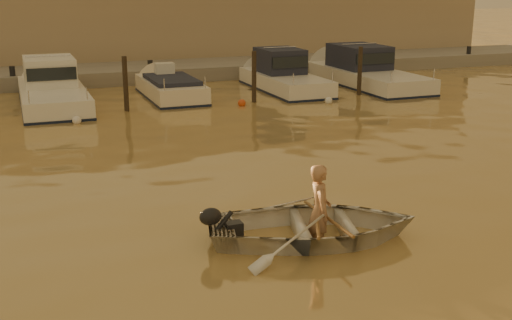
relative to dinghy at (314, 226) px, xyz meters
name	(u,v)px	position (x,y,z in m)	size (l,w,h in m)	color
ground_plane	(276,255)	(-0.91, -0.40, -0.28)	(160.00, 160.00, 0.00)	olive
dinghy	(314,226)	(0.00, 0.00, 0.00)	(2.77, 3.88, 0.80)	silver
person	(320,210)	(0.10, -0.02, 0.29)	(0.64, 0.42, 1.75)	#A47452
outboard_motor	(233,229)	(-1.45, 0.37, 0.00)	(0.90, 0.40, 0.70)	black
oar_port	(328,218)	(0.24, -0.06, 0.14)	(0.06, 0.06, 2.10)	brown
oar_starboard	(317,218)	(0.05, -0.01, 0.14)	(0.06, 0.06, 2.10)	brown
moored_boat_2	(52,89)	(-3.56, 15.60, 0.34)	(2.34, 7.81, 1.75)	white
moored_boat_3	(171,92)	(1.06, 15.60, -0.06)	(1.97, 5.72, 0.95)	silver
moored_boat_4	(285,76)	(6.15, 15.60, 0.34)	(2.14, 6.64, 1.75)	silver
moored_boat_5	(367,71)	(10.22, 15.60, 0.34)	(2.53, 8.39, 1.75)	silver
piling_2	(126,87)	(-1.11, 13.40, 0.62)	(0.18, 0.18, 2.20)	#2D2319
piling_3	(254,79)	(3.89, 13.40, 0.62)	(0.18, 0.18, 2.20)	#2D2319
piling_4	(360,73)	(8.59, 13.40, 0.62)	(0.18, 0.18, 2.20)	#2D2319
fender_c	(77,120)	(-3.05, 11.89, -0.18)	(0.30, 0.30, 0.30)	silver
fender_d	(242,103)	(3.18, 12.87, -0.18)	(0.30, 0.30, 0.30)	#CB4417
fender_e	(329,101)	(6.52, 12.13, -0.18)	(0.30, 0.30, 0.30)	silver
quay	(103,78)	(-0.91, 21.10, -0.13)	(52.00, 4.00, 1.00)	gray
waterfront_building	(86,23)	(-0.91, 26.60, 2.12)	(46.00, 7.00, 4.80)	#9E8466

